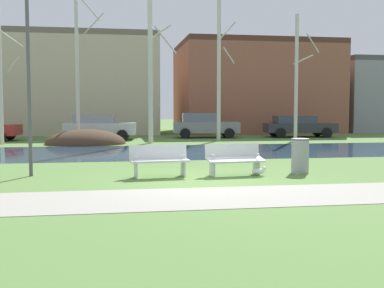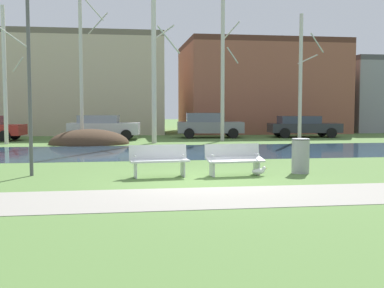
# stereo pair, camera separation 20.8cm
# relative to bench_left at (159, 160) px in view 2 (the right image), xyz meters

# --- Properties ---
(ground_plane) EXTENTS (120.00, 120.00, 0.00)m
(ground_plane) POSITION_rel_bench_left_xyz_m (1.06, 8.99, -0.47)
(ground_plane) COLOR #517538
(paved_path_strip) EXTENTS (60.00, 2.43, 0.01)m
(paved_path_strip) POSITION_rel_bench_left_xyz_m (1.06, -3.17, -0.47)
(paved_path_strip) COLOR gray
(paved_path_strip) RESTS_ON ground
(river_band) EXTENTS (80.00, 7.08, 0.01)m
(river_band) POSITION_rel_bench_left_xyz_m (1.06, 7.55, -0.47)
(river_band) COLOR #284256
(river_band) RESTS_ON ground
(soil_mound) EXTENTS (4.18, 3.22, 1.58)m
(soil_mound) POSITION_rel_bench_left_xyz_m (-2.68, 12.62, -0.47)
(soil_mound) COLOR #423021
(soil_mound) RESTS_ON ground
(bench_left) EXTENTS (1.65, 0.71, 0.87)m
(bench_left) POSITION_rel_bench_left_xyz_m (0.00, 0.00, 0.00)
(bench_left) COLOR silver
(bench_left) RESTS_ON ground
(bench_right) EXTENTS (1.65, 0.71, 0.87)m
(bench_right) POSITION_rel_bench_left_xyz_m (2.10, 0.00, 0.00)
(bench_right) COLOR silver
(bench_right) RESTS_ON ground
(trash_bin) EXTENTS (0.53, 0.53, 1.00)m
(trash_bin) POSITION_rel_bench_left_xyz_m (4.10, 0.16, 0.05)
(trash_bin) COLOR gray
(trash_bin) RESTS_ON ground
(seagull) EXTENTS (0.44, 0.16, 0.26)m
(seagull) POSITION_rel_bench_left_xyz_m (2.77, -0.18, -0.34)
(seagull) COLOR white
(seagull) RESTS_ON ground
(streetlamp) EXTENTS (0.32, 0.32, 5.57)m
(streetlamp) POSITION_rel_bench_left_xyz_m (-3.49, 0.75, 3.23)
(streetlamp) COLOR #4C4C51
(streetlamp) RESTS_ON ground
(birch_far_left) EXTENTS (1.33, 2.20, 7.18)m
(birch_far_left) POSITION_rel_bench_left_xyz_m (-6.95, 13.22, 3.18)
(birch_far_left) COLOR beige
(birch_far_left) RESTS_ON ground
(birch_left) EXTENTS (1.57, 2.71, 8.98)m
(birch_left) POSITION_rel_bench_left_xyz_m (-3.07, 13.50, 4.14)
(birch_left) COLOR beige
(birch_left) RESTS_ON ground
(birch_center_left) EXTENTS (1.54, 2.50, 9.38)m
(birch_center_left) POSITION_rel_bench_left_xyz_m (0.79, 12.80, 4.26)
(birch_center_left) COLOR beige
(birch_center_left) RESTS_ON ground
(birch_center) EXTENTS (1.12, 1.88, 8.72)m
(birch_center) POSITION_rel_bench_left_xyz_m (4.81, 14.06, 3.94)
(birch_center) COLOR beige
(birch_center) RESTS_ON ground
(birch_center_right) EXTENTS (1.47, 2.33, 7.31)m
(birch_center_right) POSITION_rel_bench_left_xyz_m (9.38, 13.73, 3.27)
(birch_center_right) COLOR beige
(birch_center_right) RESTS_ON ground
(parked_sedan_second_silver) EXTENTS (4.30, 2.39, 1.47)m
(parked_sedan_second_silver) POSITION_rel_bench_left_xyz_m (-2.07, 15.99, 0.31)
(parked_sedan_second_silver) COLOR #B2B5BC
(parked_sedan_second_silver) RESTS_ON ground
(parked_hatch_third_grey) EXTENTS (4.32, 2.32, 1.59)m
(parked_hatch_third_grey) POSITION_rel_bench_left_xyz_m (4.53, 17.03, 0.35)
(parked_hatch_third_grey) COLOR slate
(parked_hatch_third_grey) RESTS_ON ground
(parked_wagon_fourth_dark) EXTENTS (4.67, 2.45, 1.38)m
(parked_wagon_fourth_dark) POSITION_rel_bench_left_xyz_m (10.66, 16.60, 0.27)
(parked_wagon_fourth_dark) COLOR #282B30
(parked_wagon_fourth_dark) RESTS_ON ground
(building_beige_block) EXTENTS (14.07, 8.65, 7.26)m
(building_beige_block) POSITION_rel_bench_left_xyz_m (-5.02, 24.60, 3.16)
(building_beige_block) COLOR #BCAD8E
(building_beige_block) RESTS_ON ground
(building_brick_low) EXTENTS (11.86, 8.88, 6.99)m
(building_brick_low) POSITION_rel_bench_left_xyz_m (9.91, 24.17, 3.02)
(building_brick_low) COLOR brown
(building_brick_low) RESTS_ON ground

